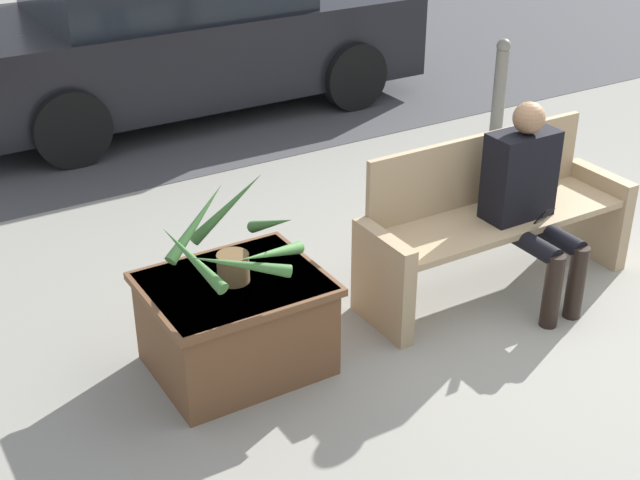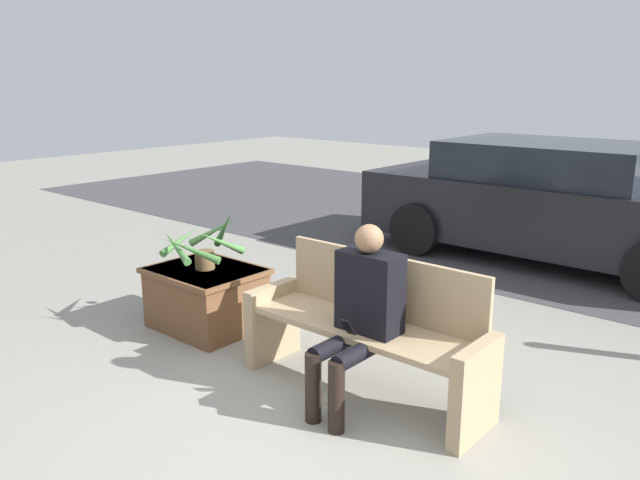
{
  "view_description": "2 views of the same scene",
  "coord_description": "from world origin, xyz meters",
  "px_view_note": "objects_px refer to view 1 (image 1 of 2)",
  "views": [
    {
      "loc": [
        -3.49,
        -2.88,
        2.85
      ],
      "look_at": [
        -1.34,
        0.7,
        0.65
      ],
      "focal_mm": 50.0,
      "sensor_mm": 36.0,
      "label": 1
    },
    {
      "loc": [
        2.22,
        -2.49,
        2.08
      ],
      "look_at": [
        -0.68,
        0.9,
        0.94
      ],
      "focal_mm": 35.0,
      "sensor_mm": 36.0,
      "label": 2
    }
  ],
  "objects_px": {
    "bench": "(493,220)",
    "parked_car": "(178,34)",
    "bollard_post": "(500,85)",
    "person_seated": "(529,194)",
    "planter_box": "(236,321)",
    "potted_plant": "(233,245)"
  },
  "relations": [
    {
      "from": "bench",
      "to": "bollard_post",
      "type": "height_order",
      "value": "bench"
    },
    {
      "from": "potted_plant",
      "to": "parked_car",
      "type": "bearing_deg",
      "value": 70.74
    },
    {
      "from": "bollard_post",
      "to": "potted_plant",
      "type": "bearing_deg",
      "value": -150.54
    },
    {
      "from": "person_seated",
      "to": "planter_box",
      "type": "height_order",
      "value": "person_seated"
    },
    {
      "from": "person_seated",
      "to": "potted_plant",
      "type": "distance_m",
      "value": 1.83
    },
    {
      "from": "planter_box",
      "to": "parked_car",
      "type": "distance_m",
      "value": 4.35
    },
    {
      "from": "potted_plant",
      "to": "planter_box",
      "type": "bearing_deg",
      "value": 84.39
    },
    {
      "from": "bench",
      "to": "parked_car",
      "type": "xyz_separation_m",
      "value": [
        -0.3,
        4.11,
        0.25
      ]
    },
    {
      "from": "bench",
      "to": "person_seated",
      "type": "relative_size",
      "value": 1.47
    },
    {
      "from": "person_seated",
      "to": "parked_car",
      "type": "distance_m",
      "value": 4.32
    },
    {
      "from": "planter_box",
      "to": "bollard_post",
      "type": "xyz_separation_m",
      "value": [
        3.54,
        1.99,
        0.16
      ]
    },
    {
      "from": "parked_car",
      "to": "potted_plant",
      "type": "bearing_deg",
      "value": -109.26
    },
    {
      "from": "person_seated",
      "to": "planter_box",
      "type": "distance_m",
      "value": 1.87
    },
    {
      "from": "bench",
      "to": "person_seated",
      "type": "distance_m",
      "value": 0.31
    },
    {
      "from": "bollard_post",
      "to": "parked_car",
      "type": "bearing_deg",
      "value": 135.11
    },
    {
      "from": "parked_car",
      "to": "bollard_post",
      "type": "height_order",
      "value": "parked_car"
    },
    {
      "from": "person_seated",
      "to": "planter_box",
      "type": "bearing_deg",
      "value": 173.34
    },
    {
      "from": "planter_box",
      "to": "potted_plant",
      "type": "xyz_separation_m",
      "value": [
        -0.0,
        -0.02,
        0.46
      ]
    },
    {
      "from": "planter_box",
      "to": "potted_plant",
      "type": "bearing_deg",
      "value": -95.61
    },
    {
      "from": "potted_plant",
      "to": "parked_car",
      "type": "distance_m",
      "value": 4.35
    },
    {
      "from": "bench",
      "to": "person_seated",
      "type": "bearing_deg",
      "value": -65.64
    },
    {
      "from": "bench",
      "to": "bollard_post",
      "type": "bearing_deg",
      "value": 47.86
    }
  ]
}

